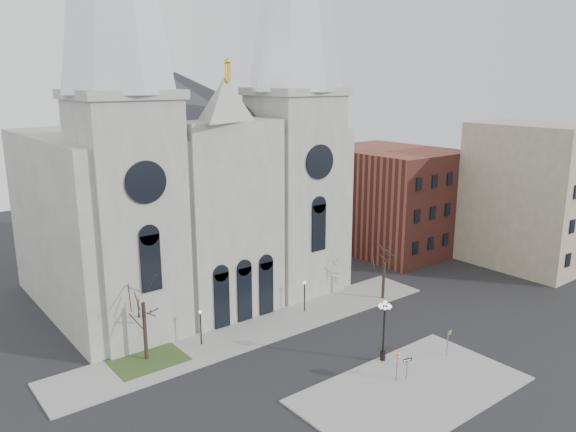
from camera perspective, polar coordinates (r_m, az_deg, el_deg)
ground at (r=47.05m, az=5.15°, el=-15.92°), size 160.00×160.00×0.00m
sidewalk_near at (r=46.04m, az=12.46°, el=-16.83°), size 18.00×10.00×0.14m
sidewalk_far at (r=54.60m, az=-2.93°, el=-11.39°), size 40.00×6.00×0.14m
grass_patch at (r=50.59m, az=-14.15°, el=-13.94°), size 6.00×5.00×0.18m
cathedral at (r=59.75m, az=-9.81°, el=8.96°), size 33.00×26.66×54.00m
bg_building_brick at (r=79.51m, az=10.20°, el=1.72°), size 14.00×18.00×14.00m
bg_building_tan at (r=76.59m, az=23.27°, el=1.88°), size 10.00×14.00×18.00m
tree_left at (r=48.33m, az=-14.53°, el=-8.15°), size 3.20×3.20×7.50m
tree_right at (r=60.94m, az=9.76°, el=-4.42°), size 3.20×3.20×6.00m
ped_lamp_left at (r=51.17m, az=-8.87°, el=-10.56°), size 0.32×0.32×3.26m
ped_lamp_right at (r=57.43m, az=1.69°, el=-7.62°), size 0.32×0.32×3.26m
stop_sign at (r=45.93m, az=11.03°, el=-14.02°), size 0.97×0.10×2.68m
globe_lamp at (r=48.13m, az=9.75°, el=-10.65°), size 1.18×1.18×5.39m
one_way_sign at (r=46.59m, az=12.00°, el=-14.49°), size 0.80×0.26×1.87m
street_name_sign at (r=51.00m, az=15.94°, el=-12.08°), size 0.71×0.22×2.27m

